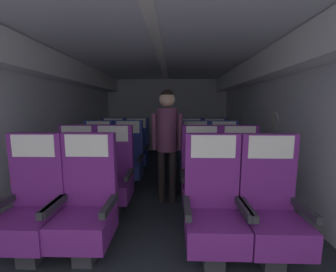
{
  "coord_description": "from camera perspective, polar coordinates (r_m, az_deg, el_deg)",
  "views": [
    {
      "loc": [
        0.21,
        -0.19,
        1.37
      ],
      "look_at": [
        0.12,
        3.47,
        0.86
      ],
      "focal_mm": 22.96,
      "sensor_mm": 36.0,
      "label": 1
    }
  ],
  "objects": [
    {
      "name": "seat_a_right_window",
      "position": [
        2.01,
        11.92,
        -18.85
      ],
      "size": [
        0.51,
        0.47,
        1.13
      ],
      "color": "#38383D",
      "rests_on": "ground"
    },
    {
      "name": "flight_attendant",
      "position": [
        2.97,
        -0.23,
        0.42
      ],
      "size": [
        0.43,
        0.28,
        1.6
      ],
      "rotation": [
        0.0,
        0.0,
        3.51
      ],
      "color": "black",
      "rests_on": "ground"
    },
    {
      "name": "seat_a_left_window",
      "position": [
        2.34,
        -32.41,
        -15.96
      ],
      "size": [
        0.51,
        0.47,
        1.13
      ],
      "color": "#38383D",
      "rests_on": "ground"
    },
    {
      "name": "seat_b_right_window",
      "position": [
        2.77,
        8.85,
        -11.07
      ],
      "size": [
        0.51,
        0.47,
        1.13
      ],
      "color": "#38383D",
      "rests_on": "ground"
    },
    {
      "name": "seat_b_left_aisle",
      "position": [
        2.87,
        -14.5,
        -10.57
      ],
      "size": [
        0.51,
        0.47,
        1.13
      ],
      "color": "#38383D",
      "rests_on": "ground"
    },
    {
      "name": "seat_d_right_aisle",
      "position": [
        4.49,
        12.24,
        -3.79
      ],
      "size": [
        0.51,
        0.47,
        1.13
      ],
      "color": "#38383D",
      "rests_on": "ground"
    },
    {
      "name": "seat_b_right_aisle",
      "position": [
        2.89,
        18.6,
        -10.63
      ],
      "size": [
        0.51,
        0.47,
        1.13
      ],
      "color": "#38383D",
      "rests_on": "ground"
    },
    {
      "name": "seat_a_right_aisle",
      "position": [
        2.14,
        25.73,
        -17.7
      ],
      "size": [
        0.51,
        0.47,
        1.13
      ],
      "color": "#38383D",
      "rests_on": "ground"
    },
    {
      "name": "seat_d_right_window",
      "position": [
        4.42,
        6.05,
        -3.84
      ],
      "size": [
        0.51,
        0.47,
        1.13
      ],
      "color": "#38383D",
      "rests_on": "ground"
    },
    {
      "name": "seat_c_left_aisle",
      "position": [
        3.67,
        -10.66,
        -6.35
      ],
      "size": [
        0.51,
        0.47,
        1.13
      ],
      "color": "#38383D",
      "rests_on": "ground"
    },
    {
      "name": "seat_d_left_window",
      "position": [
        4.6,
        -14.37,
        -3.59
      ],
      "size": [
        0.51,
        0.47,
        1.13
      ],
      "color": "#38383D",
      "rests_on": "ground"
    },
    {
      "name": "seat_c_right_aisle",
      "position": [
        3.66,
        14.68,
        -6.53
      ],
      "size": [
        0.51,
        0.47,
        1.13
      ],
      "color": "#38383D",
      "rests_on": "ground"
    },
    {
      "name": "seat_d_left_aisle",
      "position": [
        4.48,
        -8.45,
        -3.73
      ],
      "size": [
        0.51,
        0.47,
        1.13
      ],
      "color": "#38383D",
      "rests_on": "ground"
    },
    {
      "name": "seat_b_left_window",
      "position": [
        3.04,
        -23.24,
        -9.92
      ],
      "size": [
        0.51,
        0.47,
        1.13
      ],
      "color": "#38383D",
      "rests_on": "ground"
    },
    {
      "name": "ground",
      "position": [
        3.66,
        -1.98,
        -14.23
      ],
      "size": [
        3.86,
        6.8,
        0.02
      ],
      "primitive_type": "cube",
      "color": "#23282D"
    },
    {
      "name": "seat_a_left_aisle",
      "position": [
        2.14,
        -20.96,
        -17.48
      ],
      "size": [
        0.51,
        0.47,
        1.13
      ],
      "color": "#38383D",
      "rests_on": "ground"
    },
    {
      "name": "seat_c_right_window",
      "position": [
        3.61,
        7.24,
        -6.56
      ],
      "size": [
        0.51,
        0.47,
        1.13
      ],
      "color": "#38383D",
      "rests_on": "ground"
    },
    {
      "name": "fuselage_shell",
      "position": [
        3.68,
        -1.82,
        11.6
      ],
      "size": [
        3.74,
        6.45,
        2.23
      ],
      "color": "silver",
      "rests_on": "ground"
    },
    {
      "name": "seat_c_left_window",
      "position": [
        3.79,
        -18.1,
        -6.19
      ],
      "size": [
        0.51,
        0.47,
        1.13
      ],
      "color": "#38383D",
      "rests_on": "ground"
    }
  ]
}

